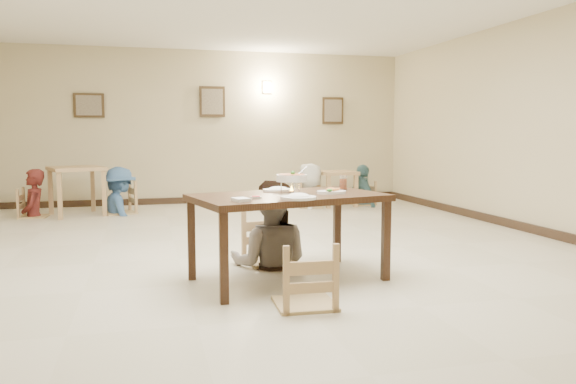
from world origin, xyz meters
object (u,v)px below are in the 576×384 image
object	(u,v)px
bg_chair_lr	(119,183)
bg_diner_d	(363,165)
bg_diner_b	(119,167)
bg_table_right	(337,178)
main_diner	(270,180)
bg_diner_a	(32,169)
chair_far	(268,216)
curry_warmer	(292,178)
bg_chair_rl	(310,183)
bg_chair_ll	(33,190)
drink_glass	(343,183)
bg_chair_rr	(363,182)
chair_near	(305,244)
bg_table_left	(76,175)
main_table	(288,203)
bg_diner_c	(310,163)

from	to	relation	value
bg_chair_lr	bg_diner_d	xyz separation A→B (m)	(4.51, 0.07, 0.25)
bg_chair_lr	bg_diner_b	bearing A→B (deg)	-105.85
bg_table_right	bg_diner_b	bearing A→B (deg)	-179.67
main_diner	bg_diner_a	size ratio (longest dim) A/B	1.12
bg_diner_d	chair_far	bearing A→B (deg)	140.23
curry_warmer	bg_chair_rl	size ratio (longest dim) A/B	0.35
bg_table_right	bg_chair_ll	size ratio (longest dim) A/B	0.76
drink_glass	bg_chair_rl	xyz separation A→B (m)	(1.06, 4.70, -0.43)
chair_far	bg_diner_d	xyz separation A→B (m)	(2.82, 4.31, 0.27)
bg_chair_lr	bg_chair_rr	xyz separation A→B (m)	(4.51, 0.07, -0.09)
curry_warmer	drink_glass	xyz separation A→B (m)	(0.61, 0.26, -0.08)
chair_far	bg_chair_rl	xyz separation A→B (m)	(1.73, 4.21, -0.05)
main_diner	bg_chair_rr	bearing A→B (deg)	-104.16
chair_near	bg_diner_d	size ratio (longest dim) A/B	0.64
bg_diner_b	bg_diner_d	distance (m)	4.52
main_diner	bg_diner_d	size ratio (longest dim) A/B	1.15
bg_diner_b	bg_chair_rr	bearing A→B (deg)	-111.53
bg_table_left	bg_diner_a	bearing A→B (deg)	-176.03
chair_far	bg_chair_rl	size ratio (longest dim) A/B	1.11
main_table	bg_table_left	xyz separation A→B (m)	(-2.41, 4.95, -0.05)
drink_glass	main_table	bearing A→B (deg)	-157.41
chair_far	bg_chair_rr	bearing A→B (deg)	46.83
bg_chair_rr	main_diner	bearing A→B (deg)	-43.21
bg_table_left	bg_chair_rl	xyz separation A→B (m)	(4.11, 0.01, -0.23)
curry_warmer	bg_chair_ll	world-z (taller)	curry_warmer
drink_glass	bg_diner_b	bearing A→B (deg)	116.54
chair_far	bg_chair_lr	distance (m)	4.57
main_diner	drink_glass	distance (m)	0.77
bg_table_left	bg_chair_rr	distance (m)	5.20
curry_warmer	bg_chair_ll	xyz separation A→B (m)	(-3.12, 4.90, -0.51)
curry_warmer	bg_diner_c	xyz separation A→B (m)	(1.67, 4.96, -0.14)
bg_table_left	bg_chair_rl	distance (m)	4.12
main_table	chair_near	distance (m)	0.84
bg_diner_c	main_diner	bearing A→B (deg)	-5.21
bg_table_right	bg_chair_lr	bearing A→B (deg)	-179.67
main_diner	bg_chair_rl	size ratio (longest dim) A/B	1.95
bg_table_right	bg_diner_a	size ratio (longest dim) A/B	0.43
drink_glass	bg_chair_rl	bearing A→B (deg)	77.25
chair_far	bg_chair_rl	bearing A→B (deg)	57.64
bg_chair_ll	bg_chair_lr	size ratio (longest dim) A/B	0.86
bg_diner_b	drink_glass	bearing A→B (deg)	-175.90
main_diner	bg_chair_rl	world-z (taller)	main_diner
main_table	drink_glass	distance (m)	0.71
bg_chair_lr	bg_table_left	bearing A→B (deg)	-102.19
bg_chair_lr	curry_warmer	bearing A→B (deg)	3.57
chair_far	bg_table_left	world-z (taller)	chair_far
drink_glass	bg_table_right	xyz separation A→B (m)	(1.61, 4.76, -0.35)
main_table	bg_chair_ll	distance (m)	5.80
bg_chair_rr	bg_diner_b	distance (m)	4.53
bg_diner_c	bg_table_left	bearing A→B (deg)	-73.18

